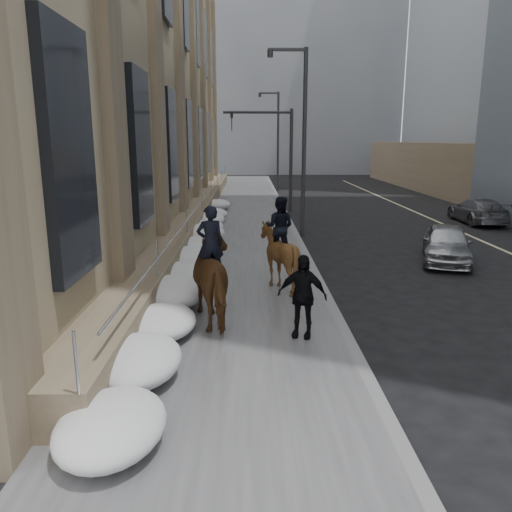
{
  "coord_description": "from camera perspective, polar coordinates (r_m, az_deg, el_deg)",
  "views": [
    {
      "loc": [
        0.51,
        -8.15,
        4.25
      ],
      "look_at": [
        0.65,
        2.73,
        1.7
      ],
      "focal_mm": 35.0,
      "sensor_mm": 36.0,
      "label": 1
    }
  ],
  "objects": [
    {
      "name": "streetlight_far",
      "position": [
        42.21,
        2.32,
        13.61
      ],
      "size": [
        1.71,
        0.24,
        8.0
      ],
      "color": "#2D2D30",
      "rests_on": "ground"
    },
    {
      "name": "car_silver",
      "position": [
        18.84,
        20.96,
        1.35
      ],
      "size": [
        2.76,
        4.25,
        1.34
      ],
      "primitive_type": "imported",
      "rotation": [
        0.0,
        0.0,
        -0.32
      ],
      "color": "#9FA3A7",
      "rests_on": "ground"
    },
    {
      "name": "bg_building_far",
      "position": [
        80.62,
        -5.66,
        17.19
      ],
      "size": [
        24.0,
        12.0,
        20.0
      ],
      "primitive_type": "cube",
      "color": "gray",
      "rests_on": "ground"
    },
    {
      "name": "sidewalk",
      "position": [
        18.63,
        -2.32,
        0.17
      ],
      "size": [
        5.0,
        80.0,
        0.12
      ],
      "primitive_type": "cube",
      "color": "#48484A",
      "rests_on": "ground"
    },
    {
      "name": "streetlight_mid",
      "position": [
        22.26,
        5.13,
        13.97
      ],
      "size": [
        1.71,
        0.24,
        8.0
      ],
      "color": "#2D2D30",
      "rests_on": "ground"
    },
    {
      "name": "curb",
      "position": [
        18.75,
        5.72,
        0.19
      ],
      "size": [
        0.24,
        80.0,
        0.12
      ],
      "primitive_type": "cube",
      "color": "slate",
      "rests_on": "ground"
    },
    {
      "name": "limestone_building",
      "position": [
        29.07,
        -13.18,
        22.06
      ],
      "size": [
        6.1,
        44.0,
        18.0
      ],
      "color": "#867258",
      "rests_on": "ground"
    },
    {
      "name": "ground",
      "position": [
        9.2,
        -3.97,
        -14.34
      ],
      "size": [
        140.0,
        140.0,
        0.0
      ],
      "primitive_type": "plane",
      "color": "black",
      "rests_on": "ground"
    },
    {
      "name": "mounted_horse_left",
      "position": [
        11.47,
        -4.34,
        -2.28
      ],
      "size": [
        1.82,
        2.64,
        2.68
      ],
      "rotation": [
        0.0,
        0.0,
        3.47
      ],
      "color": "#442A14",
      "rests_on": "sidewalk"
    },
    {
      "name": "traffic_signal",
      "position": [
        30.19,
        2.25,
        12.69
      ],
      "size": [
        4.1,
        0.22,
        6.0
      ],
      "color": "#2D2D30",
      "rests_on": "ground"
    },
    {
      "name": "car_grey",
      "position": [
        28.4,
        23.98,
        4.75
      ],
      "size": [
        1.95,
        4.52,
        1.3
      ],
      "primitive_type": "imported",
      "rotation": [
        0.0,
        0.0,
        3.11
      ],
      "color": "#5C5E64",
      "rests_on": "ground"
    },
    {
      "name": "mounted_horse_right",
      "position": [
        14.08,
        2.59,
        0.56
      ],
      "size": [
        1.9,
        2.02,
        2.58
      ],
      "rotation": [
        0.0,
        0.0,
        2.84
      ],
      "color": "#482D14",
      "rests_on": "sidewalk"
    },
    {
      "name": "pedestrian",
      "position": [
        10.62,
        5.29,
        -4.57
      ],
      "size": [
        1.14,
        0.72,
        1.8
      ],
      "primitive_type": "imported",
      "rotation": [
        0.0,
        0.0,
        -0.28
      ],
      "color": "black",
      "rests_on": "sidewalk"
    },
    {
      "name": "bg_building_mid",
      "position": [
        68.93,
        2.29,
        21.29
      ],
      "size": [
        30.0,
        12.0,
        28.0
      ],
      "primitive_type": "cube",
      "color": "slate",
      "rests_on": "ground"
    },
    {
      "name": "snow_bank",
      "position": [
        16.8,
        -7.35,
        0.07
      ],
      "size": [
        1.7,
        18.1,
        0.76
      ],
      "color": "white",
      "rests_on": "sidewalk"
    }
  ]
}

